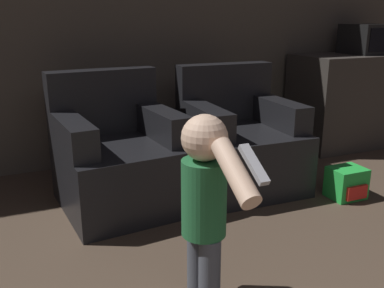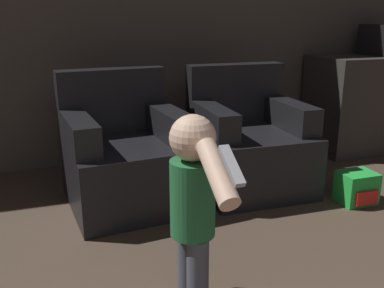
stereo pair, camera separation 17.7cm
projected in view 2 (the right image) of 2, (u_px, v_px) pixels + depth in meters
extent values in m
cube|color=#51493F|center=(107.00, 11.00, 3.51)|extent=(8.40, 0.05, 2.60)
cube|color=black|center=(127.00, 173.00, 2.93)|extent=(0.84, 0.89, 0.45)
cube|color=black|center=(112.00, 100.00, 3.09)|extent=(0.78, 0.23, 0.45)
cube|color=black|center=(79.00, 132.00, 2.72)|extent=(0.22, 0.67, 0.20)
cube|color=black|center=(168.00, 123.00, 2.96)|extent=(0.22, 0.67, 0.20)
cube|color=black|center=(250.00, 159.00, 3.22)|extent=(0.79, 0.83, 0.45)
cube|color=black|center=(235.00, 93.00, 3.39)|extent=(0.77, 0.18, 0.45)
cube|color=black|center=(213.00, 120.00, 3.04)|extent=(0.17, 0.66, 0.20)
cube|color=black|center=(289.00, 114.00, 3.21)|extent=(0.17, 0.66, 0.20)
cylinder|color=#474C56|center=(198.00, 275.00, 1.86)|extent=(0.10, 0.10, 0.35)
cylinder|color=#474C56|center=(188.00, 263.00, 1.95)|extent=(0.10, 0.10, 0.35)
cylinder|color=#236638|center=(193.00, 198.00, 1.80)|extent=(0.19, 0.19, 0.34)
sphere|color=beige|center=(193.00, 138.00, 1.73)|extent=(0.19, 0.19, 0.19)
cylinder|color=beige|center=(182.00, 191.00, 1.91)|extent=(0.08, 0.08, 0.28)
cylinder|color=beige|center=(217.00, 173.00, 1.53)|extent=(0.08, 0.28, 0.21)
cube|color=#99999E|center=(232.00, 165.00, 1.40)|extent=(0.04, 0.16, 0.10)
cube|color=green|center=(356.00, 187.00, 2.98)|extent=(0.24, 0.20, 0.22)
cube|color=red|center=(367.00, 198.00, 2.89)|extent=(0.17, 0.02, 0.10)
cube|color=#38332D|center=(373.00, 102.00, 4.17)|extent=(1.23, 0.62, 0.90)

